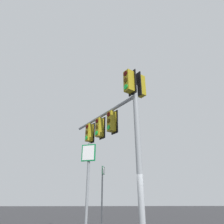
# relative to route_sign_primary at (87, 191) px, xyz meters

# --- Properties ---
(signal_mast_assembly) EXTENTS (3.19, 4.46, 6.44)m
(signal_mast_assembly) POSITION_rel_route_sign_primary_xyz_m (0.87, 2.36, 2.64)
(signal_mast_assembly) COLOR gray
(signal_mast_assembly) RESTS_ON ground
(route_sign_primary) EXTENTS (0.38, 0.16, 3.20)m
(route_sign_primary) POSITION_rel_route_sign_primary_xyz_m (0.00, 0.00, 0.00)
(route_sign_primary) COLOR slate
(route_sign_primary) RESTS_ON ground
(route_sign_secondary) EXTENTS (0.14, 0.36, 3.15)m
(route_sign_secondary) POSITION_rel_route_sign_primary_xyz_m (0.28, 4.12, -0.10)
(route_sign_secondary) COLOR slate
(route_sign_secondary) RESTS_ON ground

